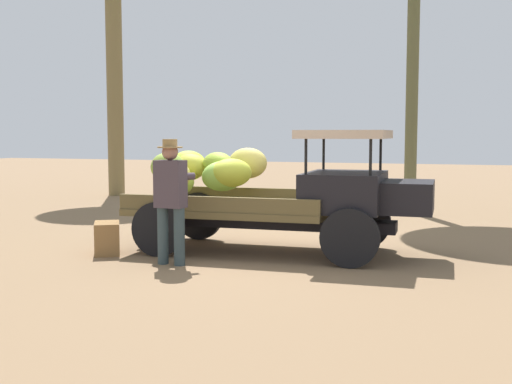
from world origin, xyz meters
The scene contains 4 objects.
ground_plane centered at (0.00, 0.00, 0.00)m, with size 60.00×60.00×0.00m, color #846648.
truck centered at (0.00, 0.01, 0.93)m, with size 4.53×1.98×1.84m.
farmer centered at (-1.10, -1.37, 0.97)m, with size 0.53×0.47×1.72m.
wooden_crate centered at (-2.36, -0.98, 0.24)m, with size 0.57×0.36×0.47m, color olive.
Camera 1 is at (2.85, -9.21, 1.79)m, focal length 45.12 mm.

